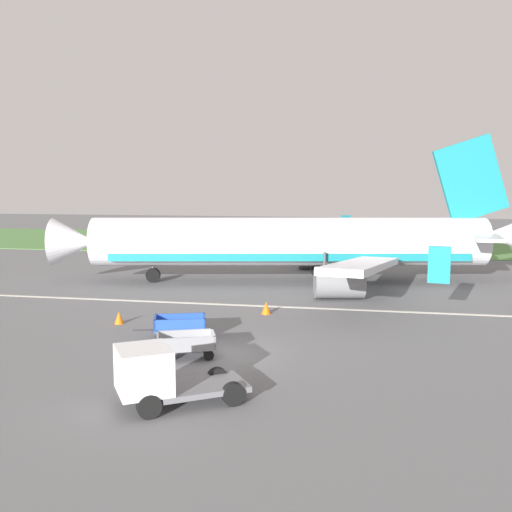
{
  "coord_description": "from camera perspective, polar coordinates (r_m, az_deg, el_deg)",
  "views": [
    {
      "loc": [
        6.15,
        -23.73,
        7.47
      ],
      "look_at": [
        -0.98,
        12.9,
        2.8
      ],
      "focal_mm": 39.88,
      "sensor_mm": 36.0,
      "label": 1
    }
  ],
  "objects": [
    {
      "name": "ground_plane",
      "position": [
        25.63,
        -3.41,
        -9.82
      ],
      "size": [
        220.0,
        220.0,
        0.0
      ],
      "primitive_type": "plane",
      "color": "slate"
    },
    {
      "name": "grass_strip",
      "position": [
        74.23,
        6.2,
        1.34
      ],
      "size": [
        220.0,
        28.0,
        0.06
      ],
      "primitive_type": "cube",
      "color": "#518442",
      "rests_on": "ground"
    },
    {
      "name": "traffic_cone_near_plane",
      "position": [
        33.23,
        1.03,
        -5.22
      ],
      "size": [
        0.55,
        0.55,
        0.72
      ],
      "primitive_type": "cone",
      "color": "orange",
      "rests_on": "ground"
    },
    {
      "name": "airplane",
      "position": [
        43.83,
        4.66,
        1.33
      ],
      "size": [
        37.48,
        30.28,
        11.34
      ],
      "color": "silver",
      "rests_on": "ground"
    },
    {
      "name": "traffic_cone_mid_apron",
      "position": [
        31.82,
        -13.58,
        -6.03
      ],
      "size": [
        0.51,
        0.51,
        0.67
      ],
      "primitive_type": "cone",
      "color": "orange",
      "rests_on": "ground"
    },
    {
      "name": "apron_stripe",
      "position": [
        35.39,
        0.76,
        -5.04
      ],
      "size": [
        120.0,
        0.36,
        0.01
      ],
      "primitive_type": "cube",
      "color": "silver",
      "rests_on": "ground"
    },
    {
      "name": "baggage_cart_nearest",
      "position": [
        25.16,
        -7.09,
        -8.76
      ],
      "size": [
        3.58,
        2.21,
        1.07
      ],
      "color": "gray",
      "rests_on": "ground"
    },
    {
      "name": "service_truck_beside_carts",
      "position": [
        19.84,
        -9.79,
        -11.7
      ],
      "size": [
        4.7,
        3.98,
        2.1
      ],
      "color": "slate",
      "rests_on": "ground"
    },
    {
      "name": "baggage_cart_second_in_row",
      "position": [
        28.36,
        -7.66,
        -6.94
      ],
      "size": [
        3.61,
        2.1,
        1.07
      ],
      "color": "#234CB2",
      "rests_on": "ground"
    }
  ]
}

